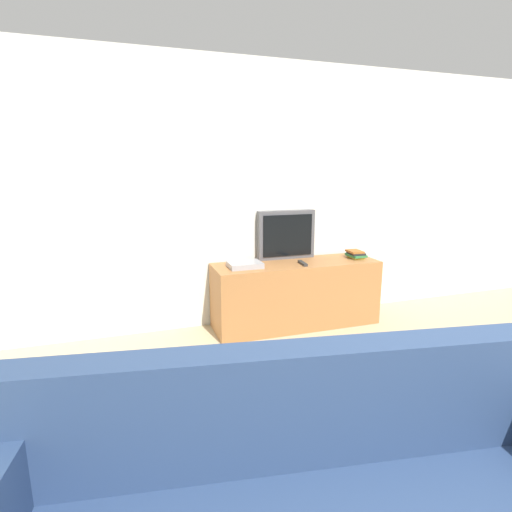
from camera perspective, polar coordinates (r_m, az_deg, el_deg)
wall_back at (r=4.11m, az=2.12°, el=8.59°), size 9.00×0.06×2.60m
tv_stand at (r=4.08m, az=5.71°, el=-5.41°), size 1.67×0.50×0.65m
television at (r=4.12m, az=4.35°, el=3.04°), size 0.61×0.09×0.50m
book_stack at (r=4.29m, az=14.06°, el=0.24°), size 0.16×0.21×0.08m
remote_on_stand at (r=3.92m, az=6.69°, el=-1.04°), size 0.06×0.19×0.02m
set_top_box at (r=3.78m, az=-1.60°, el=-1.26°), size 0.31×0.23×0.05m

